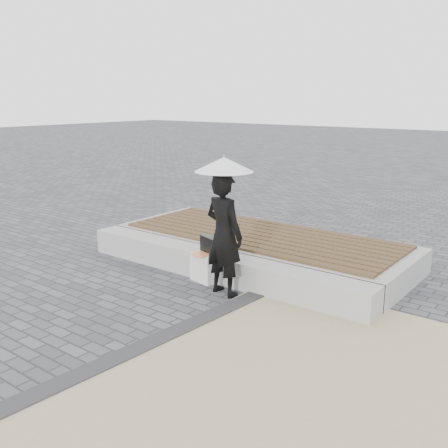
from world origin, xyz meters
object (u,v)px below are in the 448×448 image
Objects in this scene: parasol at (224,164)px; canvas_tote at (203,268)px; seating_ledge at (217,266)px; handbag at (211,246)px; woman at (224,235)px.

parasol reaches higher than canvas_tote.
canvas_tote is at bearing -106.39° from seating_ledge.
parasol is 1.69m from canvas_tote.
canvas_tote is at bearing -88.72° from handbag.
woman is at bearing -42.31° from seating_ledge.
handbag is (-0.50, 0.32, -0.32)m from woman.
parasol reaches higher than seating_ledge.
woman is 4.50× the size of handbag.
woman is at bearing 0.00° from parasol.
woman reaches higher than seating_ledge.
parasol is at bearing -0.00° from woman.
woman is 0.67m from handbag.
parasol is (0.00, 0.00, 0.95)m from woman.
handbag is 0.88× the size of canvas_tote.
seating_ledge is 11.67× the size of canvas_tote.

